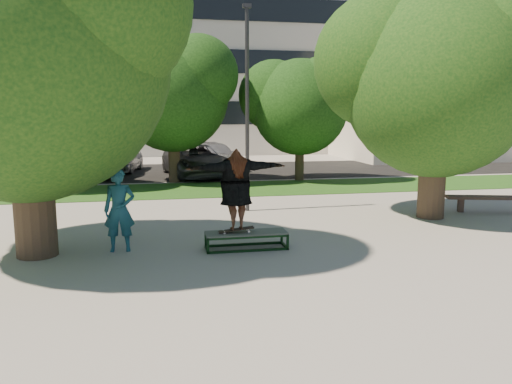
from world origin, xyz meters
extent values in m
plane|color=gray|center=(0.00, 0.00, 0.00)|extent=(120.00, 120.00, 0.00)
cube|color=#1C4B15|center=(1.00, 9.50, 0.01)|extent=(30.00, 4.00, 0.02)
cube|color=black|center=(0.00, 16.00, 0.01)|extent=(40.00, 8.00, 0.01)
cylinder|color=#38281E|center=(-4.20, 1.00, 1.60)|extent=(0.84, 0.84, 3.20)
sphere|color=#0F3A11|center=(-4.20, 1.00, 4.07)|extent=(5.80, 5.80, 5.80)
sphere|color=#0F3A11|center=(-2.90, 0.42, 5.08)|extent=(4.06, 4.06, 4.06)
cylinder|color=#38281E|center=(6.00, 3.00, 1.50)|extent=(0.76, 0.76, 3.00)
sphere|color=#0F3A11|center=(6.00, 3.00, 3.78)|extent=(5.20, 5.20, 5.20)
sphere|color=#0F3A11|center=(4.70, 3.78, 4.43)|extent=(3.90, 3.90, 3.90)
sphere|color=#0F3A11|center=(7.17, 2.48, 4.69)|extent=(3.64, 3.64, 3.64)
cylinder|color=#38281E|center=(-6.50, 11.00, 1.40)|extent=(0.44, 0.44, 2.80)
sphere|color=black|center=(-6.50, 11.00, 3.46)|extent=(4.40, 4.40, 4.40)
sphere|color=black|center=(-7.60, 11.66, 4.01)|extent=(3.30, 3.30, 3.30)
sphere|color=black|center=(-5.51, 10.56, 4.23)|extent=(3.08, 3.08, 3.08)
cylinder|color=#38281E|center=(-1.00, 12.00, 1.50)|extent=(0.50, 0.50, 3.00)
sphere|color=black|center=(-1.00, 12.00, 3.72)|extent=(4.80, 4.80, 4.80)
sphere|color=black|center=(-2.20, 12.72, 4.32)|extent=(3.60, 3.60, 3.60)
sphere|color=black|center=(0.08, 11.52, 4.56)|extent=(3.36, 3.36, 3.36)
cylinder|color=#38281E|center=(4.50, 11.50, 1.30)|extent=(0.40, 0.40, 2.60)
sphere|color=black|center=(4.50, 11.50, 3.23)|extent=(4.20, 4.20, 4.20)
sphere|color=black|center=(3.45, 12.13, 3.75)|extent=(3.15, 3.15, 3.15)
sphere|color=black|center=(5.45, 11.08, 3.96)|extent=(2.94, 2.94, 2.94)
cylinder|color=#2D2D30|center=(1.00, 5.00, 3.00)|extent=(0.12, 0.12, 6.00)
cube|color=#2D2D30|center=(1.00, 5.00, 6.05)|extent=(0.25, 0.15, 0.12)
cube|color=#BBB9AD|center=(-2.00, 32.00, 8.00)|extent=(30.00, 14.00, 16.00)
cube|color=black|center=(-2.00, 24.94, 3.00)|extent=(27.60, 0.12, 1.60)
cube|color=black|center=(-2.00, 24.94, 6.50)|extent=(27.60, 0.12, 1.60)
cube|color=black|center=(-2.00, 24.94, 10.00)|extent=(27.60, 0.12, 1.60)
cube|color=silver|center=(18.00, 22.00, 4.00)|extent=(15.00, 10.00, 8.00)
cube|color=#475147|center=(0.22, 0.71, 0.36)|extent=(1.80, 0.60, 0.03)
cylinder|color=white|center=(-0.27, 0.63, 0.40)|extent=(0.06, 0.03, 0.06)
cylinder|color=white|center=(-0.27, 0.79, 0.40)|extent=(0.06, 0.03, 0.06)
cylinder|color=white|center=(0.27, 0.63, 0.40)|extent=(0.06, 0.03, 0.06)
cylinder|color=white|center=(0.27, 0.79, 0.40)|extent=(0.06, 0.03, 0.06)
cube|color=black|center=(0.00, 0.71, 0.44)|extent=(0.78, 0.20, 0.10)
imported|color=#513722|center=(0.00, 0.71, 1.34)|extent=(2.23, 0.82, 1.77)
imported|color=#184B5C|center=(-2.50, 1.05, 0.91)|extent=(0.67, 0.45, 1.81)
cube|color=brown|center=(7.36, 3.61, 0.21)|extent=(0.20, 0.20, 0.43)
cube|color=brown|center=(8.50, 3.29, 0.45)|extent=(3.22, 1.27, 0.09)
imported|color=silver|center=(-3.50, 16.50, 0.66)|extent=(2.17, 4.09, 1.33)
imported|color=black|center=(-4.05, 14.45, 0.70)|extent=(1.76, 4.32, 1.39)
imported|color=#4F4E53|center=(0.06, 13.81, 0.75)|extent=(3.26, 5.71, 1.50)
imported|color=#ADADB2|center=(1.26, 16.50, 0.70)|extent=(2.86, 5.10, 1.40)
camera|label=1|loc=(-1.61, -9.88, 2.97)|focal=35.00mm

